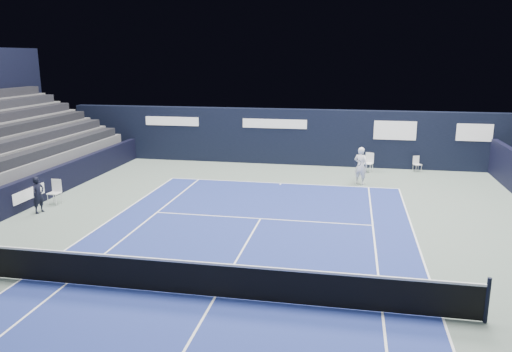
{
  "coord_description": "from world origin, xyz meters",
  "views": [
    {
      "loc": [
        3.19,
        -11.14,
        5.93
      ],
      "look_at": [
        -0.45,
        7.83,
        1.3
      ],
      "focal_mm": 35.0,
      "sensor_mm": 36.0,
      "label": 1
    }
  ],
  "objects_px": {
    "folding_chair_back_a": "(369,159)",
    "tennis_player": "(361,166)",
    "folding_chair_back_b": "(417,163)",
    "tennis_net": "(215,279)",
    "line_judge_chair": "(55,190)"
  },
  "relations": [
    {
      "from": "line_judge_chair",
      "to": "tennis_player",
      "type": "bearing_deg",
      "value": 28.54
    },
    {
      "from": "tennis_net",
      "to": "tennis_player",
      "type": "xyz_separation_m",
      "value": [
        3.72,
        12.44,
        0.39
      ]
    },
    {
      "from": "folding_chair_back_a",
      "to": "tennis_player",
      "type": "relative_size",
      "value": 0.57
    },
    {
      "from": "folding_chair_back_a",
      "to": "line_judge_chair",
      "type": "xyz_separation_m",
      "value": [
        -12.88,
        -8.46,
        -0.1
      ]
    },
    {
      "from": "tennis_player",
      "to": "folding_chair_back_b",
      "type": "bearing_deg",
      "value": 48.57
    },
    {
      "from": "folding_chair_back_b",
      "to": "tennis_net",
      "type": "relative_size",
      "value": 0.06
    },
    {
      "from": "folding_chair_back_b",
      "to": "tennis_net",
      "type": "distance_m",
      "value": 17.16
    },
    {
      "from": "line_judge_chair",
      "to": "tennis_net",
      "type": "relative_size",
      "value": 0.08
    },
    {
      "from": "folding_chair_back_b",
      "to": "tennis_net",
      "type": "xyz_separation_m",
      "value": [
        -6.69,
        -15.8,
        0.04
      ]
    },
    {
      "from": "line_judge_chair",
      "to": "tennis_net",
      "type": "distance_m",
      "value": 11.02
    },
    {
      "from": "folding_chair_back_a",
      "to": "tennis_player",
      "type": "xyz_separation_m",
      "value": [
        -0.49,
        -2.81,
        0.22
      ]
    },
    {
      "from": "line_judge_chair",
      "to": "tennis_player",
      "type": "height_order",
      "value": "tennis_player"
    },
    {
      "from": "tennis_net",
      "to": "tennis_player",
      "type": "distance_m",
      "value": 12.99
    },
    {
      "from": "folding_chair_back_b",
      "to": "line_judge_chair",
      "type": "height_order",
      "value": "line_judge_chair"
    },
    {
      "from": "folding_chair_back_b",
      "to": "tennis_player",
      "type": "xyz_separation_m",
      "value": [
        -2.97,
        -3.37,
        0.43
      ]
    }
  ]
}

